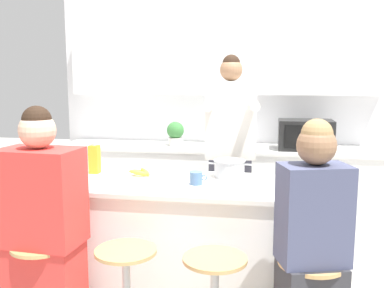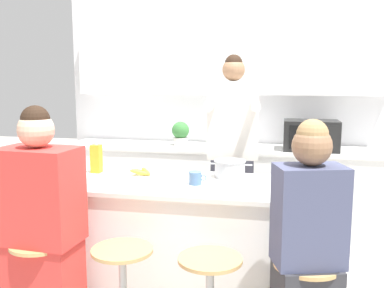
% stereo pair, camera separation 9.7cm
% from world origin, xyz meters
% --- Properties ---
extents(wall_back, '(3.56, 0.22, 2.70)m').
position_xyz_m(wall_back, '(0.00, 1.89, 1.54)').
color(wall_back, white).
rests_on(wall_back, ground_plane).
extents(back_counter, '(3.30, 0.64, 0.93)m').
position_xyz_m(back_counter, '(0.00, 1.58, 0.46)').
color(back_counter, white).
rests_on(back_counter, ground_plane).
extents(kitchen_island, '(1.85, 0.74, 0.93)m').
position_xyz_m(kitchen_island, '(0.00, 0.00, 0.47)').
color(kitchen_island, black).
rests_on(kitchen_island, ground_plane).
extents(person_cooking, '(0.45, 0.59, 1.80)m').
position_xyz_m(person_cooking, '(0.21, 0.65, 0.90)').
color(person_cooking, '#383842').
rests_on(person_cooking, ground_plane).
extents(person_wrapped_blanket, '(0.46, 0.31, 1.47)m').
position_xyz_m(person_wrapped_blanket, '(-0.74, -0.62, 0.70)').
color(person_wrapped_blanket, red).
rests_on(person_wrapped_blanket, ground_plane).
extents(person_seated_near, '(0.39, 0.34, 1.42)m').
position_xyz_m(person_seated_near, '(0.74, -0.62, 0.66)').
color(person_seated_near, '#333338').
rests_on(person_seated_near, ground_plane).
extents(cooking_pot, '(0.31, 0.22, 0.12)m').
position_xyz_m(cooking_pot, '(0.25, 0.20, 0.99)').
color(cooking_pot, '#B7BABC').
rests_on(cooking_pot, kitchen_island).
extents(fruit_bowl, '(0.18, 0.18, 0.06)m').
position_xyz_m(fruit_bowl, '(0.81, -0.08, 0.96)').
color(fruit_bowl, white).
rests_on(fruit_bowl, kitchen_island).
extents(coffee_cup_near, '(0.12, 0.08, 0.08)m').
position_xyz_m(coffee_cup_near, '(0.05, -0.05, 0.97)').
color(coffee_cup_near, '#4C7099').
rests_on(coffee_cup_near, kitchen_island).
extents(banana_bunch, '(0.18, 0.13, 0.06)m').
position_xyz_m(banana_bunch, '(-0.39, 0.14, 0.95)').
color(banana_bunch, yellow).
rests_on(banana_bunch, kitchen_island).
extents(juice_carton, '(0.07, 0.07, 0.22)m').
position_xyz_m(juice_carton, '(-0.74, 0.16, 1.03)').
color(juice_carton, gold).
rests_on(juice_carton, kitchen_island).
extents(microwave, '(0.52, 0.36, 0.29)m').
position_xyz_m(microwave, '(0.88, 1.54, 1.07)').
color(microwave, black).
rests_on(microwave, back_counter).
extents(potted_plant, '(0.18, 0.18, 0.25)m').
position_xyz_m(potted_plant, '(-0.44, 1.58, 1.06)').
color(potted_plant, beige).
rests_on(potted_plant, back_counter).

